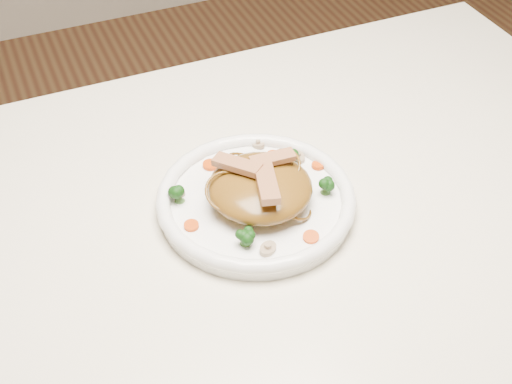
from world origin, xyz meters
name	(u,v)px	position (x,y,z in m)	size (l,w,h in m)	color
table	(268,264)	(0.00, 0.00, 0.65)	(1.20, 0.80, 0.75)	silver
plate	(256,204)	(-0.01, 0.02, 0.76)	(0.26, 0.26, 0.02)	white
noodle_mound	(260,187)	(-0.01, 0.01, 0.79)	(0.14, 0.14, 0.04)	brown
chicken_a	(273,159)	(0.02, 0.03, 0.82)	(0.06, 0.02, 0.01)	tan
chicken_b	(237,165)	(-0.03, 0.04, 0.82)	(0.07, 0.02, 0.01)	tan
chicken_c	(267,183)	(-0.01, -0.01, 0.82)	(0.07, 0.02, 0.01)	tan
broccoli_0	(287,155)	(0.06, 0.07, 0.78)	(0.03, 0.03, 0.03)	#0F440E
broccoli_1	(179,192)	(-0.11, 0.06, 0.78)	(0.03, 0.03, 0.03)	#0F440E
broccoli_2	(245,236)	(-0.05, -0.05, 0.78)	(0.02, 0.02, 0.03)	#0F440E
broccoli_3	(326,183)	(0.08, 0.00, 0.78)	(0.03, 0.03, 0.03)	#0F440E
carrot_0	(274,155)	(0.05, 0.09, 0.77)	(0.02, 0.02, 0.01)	#DD3E08
carrot_1	(191,226)	(-0.11, 0.00, 0.77)	(0.02, 0.02, 0.01)	#DD3E08
carrot_2	(318,165)	(0.10, 0.05, 0.77)	(0.02, 0.02, 0.01)	#DD3E08
carrot_3	(211,165)	(-0.04, 0.11, 0.77)	(0.02, 0.02, 0.01)	#DD3E08
carrot_4	(311,237)	(0.02, -0.07, 0.77)	(0.02, 0.02, 0.01)	#DD3E08
mushroom_0	(268,249)	(-0.03, -0.07, 0.77)	(0.03, 0.03, 0.01)	tan
mushroom_1	(298,157)	(0.08, 0.07, 0.77)	(0.03, 0.03, 0.01)	tan
mushroom_2	(178,193)	(-0.10, 0.07, 0.77)	(0.02, 0.02, 0.01)	tan
mushroom_3	(258,145)	(0.04, 0.12, 0.77)	(0.02, 0.02, 0.01)	tan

